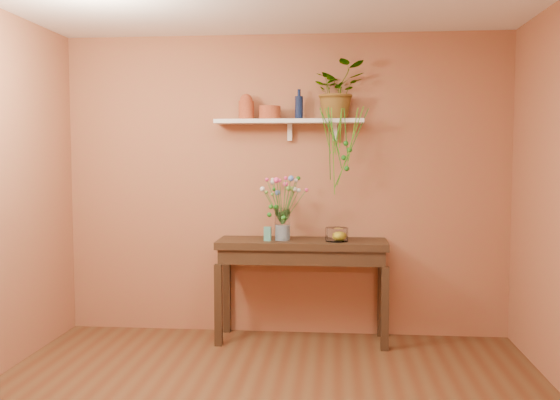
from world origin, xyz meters
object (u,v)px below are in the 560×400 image
at_px(glass_vase, 283,227).
at_px(glass_bowl, 337,235).
at_px(bouquet, 282,194).
at_px(terracotta_jug, 246,107).
at_px(blue_bottle, 299,107).
at_px(spider_plant, 337,91).
at_px(sideboard, 302,255).

bearing_deg(glass_vase, glass_bowl, -2.97).
height_order(glass_vase, bouquet, bouquet).
bearing_deg(terracotta_jug, glass_bowl, -12.21).
relative_size(blue_bottle, glass_vase, 0.95).
xyz_separation_m(terracotta_jug, spider_plant, (0.80, 0.02, 0.14)).
bearing_deg(sideboard, glass_vase, -173.01).
bearing_deg(terracotta_jug, blue_bottle, 2.76).
distance_m(sideboard, spider_plant, 1.46).
xyz_separation_m(sideboard, bouquet, (-0.17, -0.03, 0.53)).
relative_size(sideboard, terracotta_jug, 6.49).
height_order(terracotta_jug, spider_plant, spider_plant).
relative_size(blue_bottle, spider_plant, 0.53).
bearing_deg(glass_bowl, sideboard, 171.41).
height_order(blue_bottle, bouquet, blue_bottle).
bearing_deg(glass_vase, blue_bottle, 52.86).
height_order(spider_plant, glass_vase, spider_plant).
bearing_deg(glass_bowl, blue_bottle, 149.87).
bearing_deg(spider_plant, sideboard, -153.34).
distance_m(terracotta_jug, glass_vase, 1.10).
distance_m(spider_plant, glass_bowl, 1.26).
relative_size(terracotta_jug, spider_plant, 0.45).
bearing_deg(blue_bottle, glass_vase, -127.14).
bearing_deg(sideboard, bouquet, -169.65).
bearing_deg(terracotta_jug, glass_vase, -24.04).
relative_size(glass_vase, bouquet, 0.64).
relative_size(sideboard, glass_vase, 5.30).
bearing_deg(spider_plant, glass_vase, -160.00).
distance_m(glass_vase, bouquet, 0.29).
bearing_deg(spider_plant, bouquet, -158.98).
xyz_separation_m(terracotta_jug, glass_bowl, (0.80, -0.17, -1.10)).
xyz_separation_m(glass_vase, bouquet, (-0.00, -0.01, 0.29)).
bearing_deg(spider_plant, glass_bowl, -89.22).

